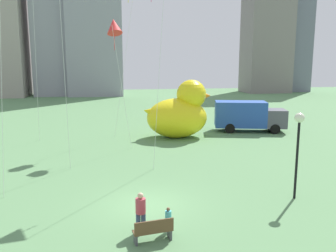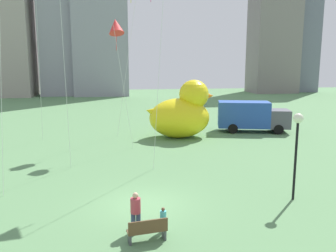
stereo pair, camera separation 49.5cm
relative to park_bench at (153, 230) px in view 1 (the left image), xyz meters
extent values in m
plane|color=#598756|center=(0.16, 3.45, -0.47)|extent=(140.00, 140.00, 0.00)
cube|color=brown|center=(-0.01, 0.07, -0.05)|extent=(1.52, 0.67, 0.06)
cube|color=brown|center=(0.02, -0.12, 0.21)|extent=(1.46, 0.29, 0.45)
cube|color=#47474C|center=(-0.66, -0.03, -0.27)|extent=(0.14, 0.38, 0.39)
cube|color=#47474C|center=(0.63, 0.18, -0.27)|extent=(0.14, 0.38, 0.39)
cylinder|color=#38476B|center=(-0.48, 0.83, -0.07)|extent=(0.18, 0.18, 0.79)
cylinder|color=#38476B|center=(-0.28, 0.83, -0.07)|extent=(0.18, 0.18, 0.79)
cylinder|color=#B23F4C|center=(-0.38, 0.83, 0.62)|extent=(0.39, 0.39, 0.59)
sphere|color=#D8AD8C|center=(-0.38, 0.83, 1.03)|extent=(0.23, 0.23, 0.23)
cylinder|color=silver|center=(0.61, 0.69, -0.22)|extent=(0.11, 0.11, 0.49)
cylinder|color=silver|center=(0.73, 0.69, -0.22)|extent=(0.11, 0.11, 0.49)
cylinder|color=#4CBFC6|center=(0.67, 0.69, 0.21)|extent=(0.25, 0.25, 0.37)
sphere|color=brown|center=(0.67, 0.69, 0.47)|extent=(0.14, 0.14, 0.14)
ellipsoid|color=yellow|center=(4.34, 17.89, 1.25)|extent=(5.26, 3.89, 3.43)
sphere|color=yellow|center=(5.60, 17.89, 3.27)|extent=(2.56, 2.56, 2.56)
cone|color=orange|center=(6.75, 17.89, 3.14)|extent=(1.15, 1.15, 1.15)
cone|color=yellow|center=(2.05, 17.89, 1.82)|extent=(1.57, 1.37, 1.65)
cylinder|color=black|center=(7.28, 3.08, 1.42)|extent=(0.12, 0.12, 3.77)
sphere|color=#EAEACC|center=(7.28, 3.08, 3.49)|extent=(0.46, 0.46, 0.46)
cube|color=#264CA5|center=(10.79, 19.63, 1.18)|extent=(5.12, 3.37, 2.40)
cube|color=#4C4C56|center=(13.96, 18.83, 0.82)|extent=(2.33, 2.67, 1.68)
cylinder|color=black|center=(13.77, 18.88, -0.02)|extent=(1.45, 2.55, 0.90)
cylinder|color=black|center=(9.78, 19.88, -0.02)|extent=(1.45, 2.55, 0.90)
cube|color=gray|center=(-9.84, 61.10, 16.20)|extent=(11.10, 7.18, 33.34)
cube|color=gray|center=(-3.84, 61.93, 15.76)|extent=(10.31, 11.96, 32.46)
cube|color=gray|center=(32.16, 61.00, 15.36)|extent=(9.29, 7.31, 31.65)
cube|color=slate|center=(38.16, 65.36, 13.83)|extent=(8.61, 11.16, 28.61)
cylinder|color=silver|center=(-6.97, 17.40, 7.81)|extent=(0.77, 2.45, 16.56)
cylinder|color=silver|center=(-0.02, 19.56, 6.03)|extent=(2.06, 0.75, 13.01)
cylinder|color=silver|center=(1.44, 8.49, 5.25)|extent=(0.64, 0.94, 11.45)
cylinder|color=silver|center=(-0.48, 14.02, 4.06)|extent=(1.29, 0.94, 9.06)
cone|color=red|center=(-0.94, 14.65, 8.59)|extent=(1.42, 1.65, 1.41)
cylinder|color=red|center=(-0.94, 14.65, 7.69)|extent=(0.04, 0.04, 1.60)
cylinder|color=silver|center=(-3.95, 8.98, 9.01)|extent=(0.06, 1.75, 18.96)
camera|label=1|loc=(-1.46, -11.93, 6.04)|focal=37.80mm
camera|label=2|loc=(-0.97, -12.00, 6.04)|focal=37.80mm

